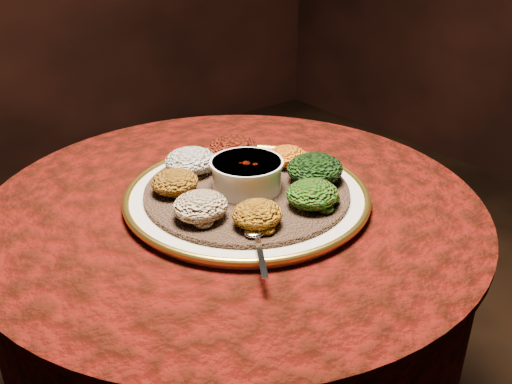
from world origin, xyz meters
TOP-DOWN VIEW (x-y plane):
  - table at (0.00, 0.00)m, footprint 0.96×0.96m
  - platter at (0.02, -0.02)m, footprint 0.54×0.54m
  - injera at (0.02, -0.02)m, footprint 0.39×0.39m
  - stew_bowl at (0.02, -0.02)m, footprint 0.14×0.14m
  - spoon at (-0.08, -0.17)m, footprint 0.09×0.13m
  - portion_ayib at (-0.03, 0.11)m, footprint 0.10×0.10m
  - portion_kitfo at (0.08, 0.10)m, footprint 0.11×0.10m
  - portion_tikil at (0.15, 0.01)m, footprint 0.08×0.08m
  - portion_gomen at (0.14, -0.08)m, footprint 0.11×0.11m
  - portion_mixveg at (0.07, -0.14)m, footprint 0.10×0.09m
  - portion_kik at (-0.05, -0.14)m, footprint 0.09×0.08m
  - portion_timatim at (-0.11, -0.06)m, footprint 0.10×0.09m
  - portion_shiro at (-0.10, 0.05)m, footprint 0.09×0.08m

SIDE VIEW (x-z plane):
  - table at x=0.00m, z-range 0.19..0.92m
  - platter at x=0.02m, z-range 0.73..0.76m
  - injera at x=0.02m, z-range 0.75..0.76m
  - spoon at x=-0.08m, z-range 0.76..0.77m
  - portion_tikil at x=0.15m, z-range 0.76..0.80m
  - portion_kik at x=-0.05m, z-range 0.76..0.80m
  - portion_shiro at x=-0.10m, z-range 0.76..0.80m
  - portion_mixveg at x=0.07m, z-range 0.76..0.81m
  - portion_timatim at x=-0.11m, z-range 0.76..0.81m
  - portion_ayib at x=-0.03m, z-range 0.76..0.81m
  - portion_kitfo at x=0.08m, z-range 0.76..0.81m
  - portion_gomen at x=0.14m, z-range 0.76..0.82m
  - stew_bowl at x=0.02m, z-range 0.77..0.82m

